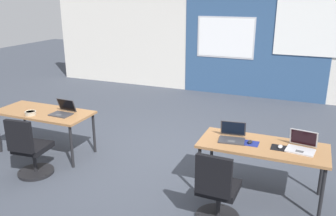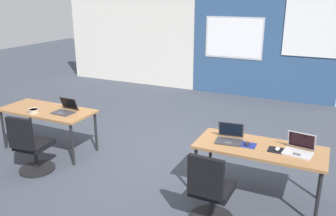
% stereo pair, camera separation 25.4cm
% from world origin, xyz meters
% --- Properties ---
extents(ground_plane, '(24.00, 24.00, 0.00)m').
position_xyz_m(ground_plane, '(0.00, 0.00, 0.00)').
color(ground_plane, '#383D47').
extents(back_wall_assembly, '(10.00, 0.27, 2.80)m').
position_xyz_m(back_wall_assembly, '(0.05, 4.19, 1.41)').
color(back_wall_assembly, silver).
rests_on(back_wall_assembly, ground).
extents(desk_near_left, '(1.60, 0.70, 0.72)m').
position_xyz_m(desk_near_left, '(-1.75, -0.60, 0.66)').
color(desk_near_left, olive).
rests_on(desk_near_left, ground).
extents(desk_near_right, '(1.60, 0.70, 0.72)m').
position_xyz_m(desk_near_right, '(1.75, -0.60, 0.66)').
color(desk_near_right, olive).
rests_on(desk_near_right, ground).
extents(laptop_near_right_end, '(0.37, 0.33, 0.23)m').
position_xyz_m(laptop_near_right_end, '(2.21, -0.57, 0.77)').
color(laptop_near_right_end, '#B7B7BC').
rests_on(laptop_near_right_end, desk_near_right).
extents(mousepad_near_right_end, '(0.22, 0.19, 0.00)m').
position_xyz_m(mousepad_near_right_end, '(1.96, -0.62, 0.72)').
color(mousepad_near_right_end, black).
rests_on(mousepad_near_right_end, desk_near_right).
extents(mouse_near_right_end, '(0.06, 0.10, 0.03)m').
position_xyz_m(mouse_near_right_end, '(1.96, -0.62, 0.74)').
color(mouse_near_right_end, '#B2B2B7').
rests_on(mouse_near_right_end, mousepad_near_right_end).
extents(laptop_near_left_inner, '(0.34, 0.32, 0.23)m').
position_xyz_m(laptop_near_left_inner, '(-1.37, -0.59, 0.77)').
color(laptop_near_left_inner, '#333338').
rests_on(laptop_near_left_inner, desk_near_left).
extents(chair_near_left_inner, '(0.52, 0.56, 0.92)m').
position_xyz_m(chair_near_left_inner, '(-1.40, -1.34, 0.38)').
color(chair_near_left_inner, black).
rests_on(chair_near_left_inner, ground).
extents(laptop_near_right_inner, '(0.36, 0.33, 0.23)m').
position_xyz_m(laptop_near_right_inner, '(1.35, -0.58, 0.77)').
color(laptop_near_right_inner, '#333338').
rests_on(laptop_near_right_inner, desk_near_right).
extents(mousepad_near_right_inner, '(0.22, 0.19, 0.00)m').
position_xyz_m(mousepad_near_right_inner, '(1.59, -0.62, 0.72)').
color(mousepad_near_right_inner, navy).
rests_on(mousepad_near_right_inner, desk_near_right).
extents(mouse_near_right_inner, '(0.07, 0.11, 0.03)m').
position_xyz_m(mouse_near_right_inner, '(1.59, -0.62, 0.74)').
color(mouse_near_right_inner, black).
rests_on(mouse_near_right_inner, mousepad_near_right_inner).
extents(chair_near_right_inner, '(0.52, 0.55, 0.92)m').
position_xyz_m(chair_near_right_inner, '(1.38, -1.40, 0.38)').
color(chair_near_right_inner, black).
rests_on(chair_near_right_inner, ground).
extents(snack_bowl, '(0.18, 0.18, 0.06)m').
position_xyz_m(snack_bowl, '(-1.82, -0.82, 0.76)').
color(snack_bowl, tan).
rests_on(snack_bowl, desk_near_left).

